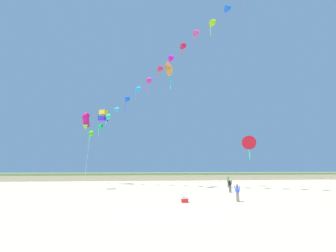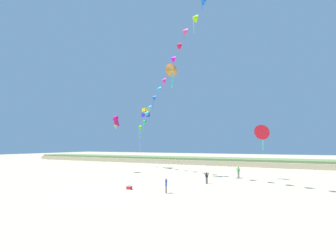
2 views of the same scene
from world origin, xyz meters
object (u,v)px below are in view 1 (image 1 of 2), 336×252
at_px(large_kite_mid_trail, 86,120).
at_px(beach_cooler, 185,200).
at_px(person_near_left, 230,184).
at_px(person_mid_center, 228,181).
at_px(person_near_right, 237,191).
at_px(large_kite_outer_drift, 171,69).
at_px(large_kite_low_lead, 103,116).
at_px(large_kite_high_solo, 249,142).

distance_m(large_kite_mid_trail, beach_cooler, 19.23).
distance_m(person_near_left, person_mid_center, 8.45).
xyz_separation_m(large_kite_mid_trail, beach_cooler, (11.60, -12.17, -9.32)).
bearing_deg(person_near_right, large_kite_outer_drift, 110.62).
bearing_deg(person_near_right, person_mid_center, 70.84).
height_order(person_near_right, large_kite_mid_trail, large_kite_mid_trail).
xyz_separation_m(person_near_right, large_kite_low_lead, (-15.62, 21.94, 11.60)).
bearing_deg(person_near_left, large_kite_mid_trail, 165.46).
relative_size(person_near_left, large_kite_low_lead, 0.82).
xyz_separation_m(large_kite_high_solo, large_kite_outer_drift, (-13.43, -3.59, 10.54)).
bearing_deg(beach_cooler, large_kite_outer_drift, 87.88).
bearing_deg(large_kite_outer_drift, person_near_left, -31.55).
bearing_deg(person_mid_center, person_near_left, -110.55).
bearing_deg(person_mid_center, large_kite_low_lead, 162.55).
height_order(person_near_right, beach_cooler, person_near_right).
xyz_separation_m(person_near_left, person_mid_center, (2.97, 7.91, 0.02)).
distance_m(person_near_left, large_kite_outer_drift, 18.48).
bearing_deg(large_kite_low_lead, person_near_right, -54.55).
distance_m(large_kite_low_lead, large_kite_outer_drift, 16.17).
relative_size(person_near_right, large_kite_outer_drift, 0.36).
xyz_separation_m(large_kite_mid_trail, large_kite_outer_drift, (12.03, -0.74, 8.13)).
distance_m(large_kite_low_lead, large_kite_high_solo, 26.17).
bearing_deg(beach_cooler, person_mid_center, 56.41).
relative_size(large_kite_low_lead, large_kite_outer_drift, 0.47).
relative_size(large_kite_low_lead, beach_cooler, 3.47).
distance_m(person_near_left, beach_cooler, 10.25).
xyz_separation_m(person_mid_center, large_kite_outer_drift, (-9.69, -3.79, 16.69)).
distance_m(person_near_left, large_kite_high_solo, 11.94).
height_order(person_near_left, beach_cooler, person_near_left).
distance_m(person_mid_center, large_kite_mid_trail, 23.54).
bearing_deg(beach_cooler, large_kite_low_lead, 116.44).
relative_size(large_kite_mid_trail, large_kite_outer_drift, 0.58).
xyz_separation_m(person_near_right, beach_cooler, (-4.77, 0.13, -0.68)).
distance_m(large_kite_mid_trail, large_kite_outer_drift, 14.54).
relative_size(person_near_right, person_mid_center, 0.92).
bearing_deg(large_kite_outer_drift, person_near_right, -69.38).
xyz_separation_m(large_kite_high_solo, beach_cooler, (-13.85, -15.02, -6.91)).
bearing_deg(large_kite_outer_drift, large_kite_mid_trail, 176.50).
bearing_deg(person_near_left, large_kite_outer_drift, 148.45).
bearing_deg(large_kite_outer_drift, person_mid_center, 21.36).
height_order(large_kite_low_lead, large_kite_outer_drift, large_kite_outer_drift).
bearing_deg(person_near_right, beach_cooler, 178.41).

